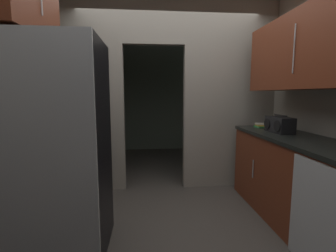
{
  "coord_description": "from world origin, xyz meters",
  "views": [
    {
      "loc": [
        -0.34,
        -2.21,
        1.38
      ],
      "look_at": [
        -0.11,
        0.26,
        1.05
      ],
      "focal_mm": 26.03,
      "sensor_mm": 36.0,
      "label": 1
    }
  ],
  "objects_px": {
    "refrigerator": "(54,149)",
    "dishwasher": "(314,218)",
    "book_stack": "(260,126)",
    "boombox": "(279,125)"
  },
  "relations": [
    {
      "from": "boombox",
      "to": "dishwasher",
      "type": "bearing_deg",
      "value": -104.8
    },
    {
      "from": "boombox",
      "to": "book_stack",
      "type": "distance_m",
      "value": 0.45
    },
    {
      "from": "book_stack",
      "to": "dishwasher",
      "type": "bearing_deg",
      "value": -100.1
    },
    {
      "from": "boombox",
      "to": "book_stack",
      "type": "height_order",
      "value": "boombox"
    },
    {
      "from": "refrigerator",
      "to": "boombox",
      "type": "bearing_deg",
      "value": 13.58
    },
    {
      "from": "book_stack",
      "to": "boombox",
      "type": "bearing_deg",
      "value": -88.83
    },
    {
      "from": "book_stack",
      "to": "refrigerator",
      "type": "bearing_deg",
      "value": -156.5
    },
    {
      "from": "refrigerator",
      "to": "dishwasher",
      "type": "height_order",
      "value": "refrigerator"
    },
    {
      "from": "dishwasher",
      "to": "refrigerator",
      "type": "bearing_deg",
      "value": 167.18
    },
    {
      "from": "boombox",
      "to": "book_stack",
      "type": "relative_size",
      "value": 2.29
    }
  ]
}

